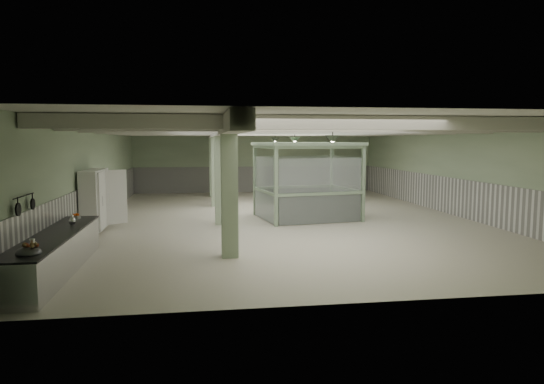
{
  "coord_description": "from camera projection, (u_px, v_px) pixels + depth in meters",
  "views": [
    {
      "loc": [
        -3.26,
        -18.41,
        3.0
      ],
      "look_at": [
        -0.86,
        -2.45,
        1.3
      ],
      "focal_mm": 32.0,
      "sensor_mm": 36.0,
      "label": 1
    }
  ],
  "objects": [
    {
      "name": "pendant_back",
      "position": [
        275.0,
        140.0,
        24.06
      ],
      "size": [
        0.44,
        0.44,
        0.22
      ],
      "primitive_type": "cone",
      "rotation": [
        3.14,
        0.0,
        0.0
      ],
      "color": "#344231",
      "rests_on": "ceiling"
    },
    {
      "name": "wainscot_right",
      "position": [
        452.0,
        196.0,
        19.86
      ],
      "size": [
        0.05,
        19.9,
        1.5
      ],
      "primitive_type": "cube",
      "color": "white",
      "rests_on": "floor"
    },
    {
      "name": "ceiling",
      "position": [
        285.0,
        125.0,
        18.52
      ],
      "size": [
        14.0,
        20.0,
        0.02
      ],
      "primitive_type": "cube",
      "color": "silver",
      "rests_on": "wall_back"
    },
    {
      "name": "wall_back",
      "position": [
        255.0,
        161.0,
        28.54
      ],
      "size": [
        14.0,
        0.02,
        3.6
      ],
      "primitive_type": "cube",
      "color": "#A8BE98",
      "rests_on": "floor"
    },
    {
      "name": "skillet_far",
      "position": [
        33.0,
        204.0,
        10.59
      ],
      "size": [
        0.03,
        0.25,
        0.25
      ],
      "primitive_type": "cylinder",
      "rotation": [
        0.0,
        1.57,
        0.0
      ],
      "color": "black",
      "rests_on": "hook_rail"
    },
    {
      "name": "filing_cabinet",
      "position": [
        353.0,
        201.0,
        19.57
      ],
      "size": [
        0.5,
        0.63,
        1.21
      ],
      "primitive_type": "cube",
      "rotation": [
        0.0,
        0.0,
        -0.22
      ],
      "color": "#5C5F4F",
      "rests_on": "floor"
    },
    {
      "name": "orange_bowl",
      "position": [
        76.0,
        217.0,
        13.12
      ],
      "size": [
        0.29,
        0.29,
        0.08
      ],
      "primitive_type": "cylinder",
      "rotation": [
        0.0,
        0.0,
        -0.33
      ],
      "color": "#B2B2B7",
      "rests_on": "prep_counter"
    },
    {
      "name": "skillet_near",
      "position": [
        18.0,
        210.0,
        9.74
      ],
      "size": [
        0.04,
        0.27,
        0.27
      ],
      "primitive_type": "cylinder",
      "rotation": [
        0.0,
        1.57,
        0.0
      ],
      "color": "black",
      "rests_on": "hook_rail"
    },
    {
      "name": "pendant_front",
      "position": [
        333.0,
        139.0,
        13.74
      ],
      "size": [
        0.44,
        0.44,
        0.22
      ],
      "primitive_type": "cone",
      "rotation": [
        3.14,
        0.0,
        0.0
      ],
      "color": "#344231",
      "rests_on": "ceiling"
    },
    {
      "name": "floor",
      "position": [
        284.0,
        218.0,
        18.9
      ],
      "size": [
        20.0,
        20.0,
        0.0
      ],
      "primitive_type": "plane",
      "color": "beige",
      "rests_on": "ground"
    },
    {
      "name": "beam_a",
      "position": [
        341.0,
        123.0,
        11.16
      ],
      "size": [
        13.9,
        0.35,
        0.32
      ],
      "primitive_type": "cube",
      "color": "beige",
      "rests_on": "ceiling"
    },
    {
      "name": "wall_right",
      "position": [
        453.0,
        171.0,
        19.75
      ],
      "size": [
        0.02,
        20.0,
        3.6
      ],
      "primitive_type": "cube",
      "color": "#A8BE98",
      "rests_on": "floor"
    },
    {
      "name": "column_b",
      "position": [
        221.0,
        175.0,
        17.36
      ],
      "size": [
        0.42,
        0.42,
        3.6
      ],
      "primitive_type": "cube",
      "color": "#A1B894",
      "rests_on": "floor"
    },
    {
      "name": "beam_f",
      "position": [
        267.0,
        132.0,
        23.46
      ],
      "size": [
        13.9,
        0.35,
        0.32
      ],
      "primitive_type": "cube",
      "color": "beige",
      "rests_on": "ceiling"
    },
    {
      "name": "wainscot_left",
      "position": [
        98.0,
        203.0,
        17.78
      ],
      "size": [
        0.05,
        19.9,
        1.5
      ],
      "primitive_type": "cube",
      "color": "white",
      "rests_on": "floor"
    },
    {
      "name": "column_d",
      "position": [
        213.0,
        163.0,
        26.21
      ],
      "size": [
        0.42,
        0.42,
        3.6
      ],
      "primitive_type": "cube",
      "color": "#A1B894",
      "rests_on": "floor"
    },
    {
      "name": "column_a",
      "position": [
        229.0,
        188.0,
        12.44
      ],
      "size": [
        0.42,
        0.42,
        3.6
      ],
      "primitive_type": "cube",
      "color": "#A1B894",
      "rests_on": "floor"
    },
    {
      "name": "wall_front",
      "position": [
        379.0,
        207.0,
        8.88
      ],
      "size": [
        14.0,
        0.02,
        3.6
      ],
      "primitive_type": "cube",
      "color": "#A8BE98",
      "rests_on": "floor"
    },
    {
      "name": "beam_b",
      "position": [
        316.0,
        126.0,
        13.62
      ],
      "size": [
        13.9,
        0.35,
        0.32
      ],
      "primitive_type": "cube",
      "color": "beige",
      "rests_on": "ceiling"
    },
    {
      "name": "beam_c",
      "position": [
        298.0,
        128.0,
        16.08
      ],
      "size": [
        13.9,
        0.35,
        0.32
      ],
      "primitive_type": "cube",
      "color": "beige",
      "rests_on": "ceiling"
    },
    {
      "name": "guard_booth",
      "position": [
        307.0,
        168.0,
        18.72
      ],
      "size": [
        4.06,
        3.59,
        2.95
      ],
      "rotation": [
        0.0,
        0.0,
        0.15
      ],
      "color": "#8EA887",
      "rests_on": "floor"
    },
    {
      "name": "veg_colander",
      "position": [
        28.0,
        249.0,
        8.99
      ],
      "size": [
        0.61,
        0.61,
        0.21
      ],
      "primitive_type": null,
      "rotation": [
        0.0,
        0.0,
        -0.43
      ],
      "color": "#404045",
      "rests_on": "prep_counter"
    },
    {
      "name": "girder",
      "position": [
        219.0,
        131.0,
        18.17
      ],
      "size": [
        0.45,
        19.9,
        0.4
      ],
      "primitive_type": "cube",
      "color": "beige",
      "rests_on": "ceiling"
    },
    {
      "name": "walkin_cooler",
      "position": [
        96.0,
        203.0,
        15.83
      ],
      "size": [
        1.04,
        2.13,
        1.95
      ],
      "color": "white",
      "rests_on": "floor"
    },
    {
      "name": "column_c",
      "position": [
        216.0,
        167.0,
        22.27
      ],
      "size": [
        0.42,
        0.42,
        3.6
      ],
      "primitive_type": "cube",
      "color": "#A1B894",
      "rests_on": "floor"
    },
    {
      "name": "pendant_mid",
      "position": [
        295.0,
        140.0,
        19.14
      ],
      "size": [
        0.44,
        0.44,
        0.22
      ],
      "primitive_type": "cone",
      "rotation": [
        3.14,
        0.0,
        0.0
      ],
      "color": "#344231",
      "rests_on": "ceiling"
    },
    {
      "name": "hook_rail",
      "position": [
        24.0,
        196.0,
        10.2
      ],
      "size": [
        0.02,
        1.2,
        0.02
      ],
      "primitive_type": "cylinder",
      "rotation": [
        1.57,
        0.0,
        0.0
      ],
      "color": "black",
      "rests_on": "wall_left"
    },
    {
      "name": "beam_g",
      "position": [
        260.0,
        133.0,
        25.91
      ],
      "size": [
        13.9,
        0.35,
        0.32
      ],
      "primitive_type": "cube",
      "color": "beige",
      "rests_on": "ceiling"
    },
    {
      "name": "pitcher_far",
      "position": [
        72.0,
        220.0,
        12.15
      ],
      "size": [
        0.22,
        0.24,
        0.25
      ],
      "primitive_type": null,
      "rotation": [
        0.0,
        0.0,
        -0.26
      ],
      "color": "silver",
      "rests_on": "prep_counter"
    },
    {
      "name": "pitcher_near",
      "position": [
        33.0,
        246.0,
        9.15
      ],
      "size": [
        0.22,
        0.24,
        0.26
      ],
      "primitive_type": null,
      "rotation": [
        0.0,
        0.0,
        0.24
      ],
      "color": "silver",
      "rests_on": "prep_counter"
    },
    {
      "name": "prep_counter",
      "position": [
        55.0,
        253.0,
        11.0
      ],
      "size": [
        0.92,
        5.3,
        0.91
      ],
      "color": "silver",
      "rests_on": "floor"
    },
    {
      "name": "wall_left",
      "position": [
        96.0,
        174.0,
        17.67
      ],
      "size": [
        0.02,
        20.0,
        3.6
      ],
      "primitive_type": "cube",
      "color": "#A8BE98",
      "rests_on": "floor"
    },
    {
      "name": "beam_e",
      "position": [
        274.0,
        131.0,
        21.0
      ],
      "size": [
        13.9,
        0.35,
        0.32
      ],
      "primitive_type": "cube",
      "color": "beige",
      "rests_on": "ceiling"
    },
    {
      "name": "wainscot_back",
      "position": [
        255.0,
        179.0,
        28.63
      ],
      "size": [
        13.9,
        0.05,
        1.5
      ],
      "primitive_type": "cube",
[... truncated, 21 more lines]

